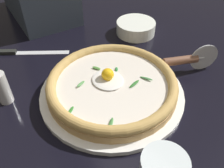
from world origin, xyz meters
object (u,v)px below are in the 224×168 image
side_bowl (136,28)px  table_knife (17,52)px  pizza_cutter (187,60)px  pepper_shaker (2,88)px  pizza (112,84)px

side_bowl → table_knife: (-0.17, -0.34, -0.02)m
pizza_cutter → pepper_shaker: bearing=-120.2°
pizza → table_knife: pizza is taller
table_knife → pepper_shaker: pepper_shaker is taller
side_bowl → pizza: bearing=-59.3°
pizza → pepper_shaker: (-0.16, -0.20, 0.01)m
pizza → pepper_shaker: 0.25m
table_knife → pizza_cutter: bearing=35.8°
side_bowl → pizza_cutter: pizza_cutter is taller
pizza_cutter → pepper_shaker: size_ratio=1.65×
pepper_shaker → pizza: bearing=51.1°
side_bowl → table_knife: side_bowl is taller
pizza_cutter → table_knife: pizza_cutter is taller
pizza → pizza_cutter: 0.22m
side_bowl → table_knife: 0.38m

